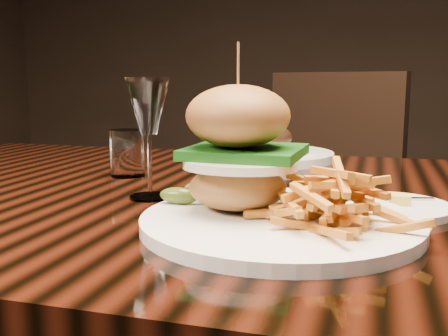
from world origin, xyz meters
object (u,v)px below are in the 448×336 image
(burger_plate, at_px, (273,181))
(wine_glass, at_px, (148,111))
(chair_far, at_px, (319,201))
(dining_table, at_px, (255,240))
(far_dish, at_px, (266,151))

(burger_plate, distance_m, wine_glass, 0.24)
(burger_plate, height_order, chair_far, burger_plate)
(dining_table, height_order, far_dish, far_dish)
(burger_plate, bearing_deg, chair_far, 107.08)
(chair_far, bearing_deg, far_dish, -77.94)
(chair_far, bearing_deg, burger_plate, -68.41)
(far_dish, bearing_deg, chair_far, 83.33)
(burger_plate, xyz_separation_m, far_dish, (-0.12, 0.53, -0.04))
(burger_plate, bearing_deg, wine_glass, 167.65)
(burger_plate, relative_size, wine_glass, 1.86)
(far_dish, relative_size, chair_far, 0.31)
(burger_plate, bearing_deg, far_dish, 116.73)
(burger_plate, relative_size, chair_far, 0.35)
(dining_table, height_order, burger_plate, burger_plate)
(burger_plate, height_order, wine_glass, burger_plate)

